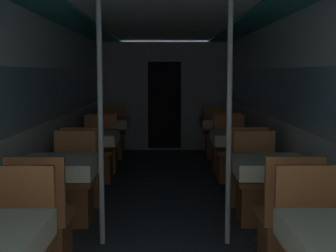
{
  "coord_description": "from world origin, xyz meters",
  "views": [
    {
      "loc": [
        -0.01,
        -1.4,
        1.48
      ],
      "look_at": [
        0.02,
        2.36,
        1.06
      ],
      "focal_mm": 50.0,
      "sensor_mm": 36.0,
      "label": 1
    }
  ],
  "objects_px": {
    "chair_right_near_2": "(245,180)",
    "chair_right_far_2": "(231,161)",
    "chair_left_far_2": "(98,161)",
    "chair_left_far_1": "(73,195)",
    "support_pole_left_1": "(101,126)",
    "support_pole_right_1": "(229,125)",
    "chair_left_far_3": "(113,142)",
    "dining_table_right_1": "(270,169)",
    "chair_left_near_2": "(84,180)",
    "chair_right_near_1": "(287,234)",
    "dining_table_left_3": "(109,124)",
    "dining_table_right_3": "(220,124)",
    "chair_left_near_3": "(104,153)",
    "chair_right_near_3": "(225,153)",
    "chair_right_far_1": "(256,194)",
    "dining_table_right_2": "(238,140)",
    "chair_right_far_3": "(216,142)",
    "chair_left_near_1": "(43,235)",
    "dining_table_left_2": "(91,140)",
    "dining_table_left_1": "(59,170)"
  },
  "relations": [
    {
      "from": "chair_left_near_1",
      "to": "chair_left_near_3",
      "type": "height_order",
      "value": "same"
    },
    {
      "from": "chair_left_far_1",
      "to": "chair_right_near_2",
      "type": "bearing_deg",
      "value": -160.62
    },
    {
      "from": "dining_table_right_2",
      "to": "chair_right_near_2",
      "type": "distance_m",
      "value": 0.69
    },
    {
      "from": "dining_table_left_3",
      "to": "chair_right_near_2",
      "type": "relative_size",
      "value": 0.83
    },
    {
      "from": "support_pole_right_1",
      "to": "dining_table_right_3",
      "type": "xyz_separation_m",
      "value": [
        0.36,
        3.62,
        -0.38
      ]
    },
    {
      "from": "chair_left_near_2",
      "to": "dining_table_left_2",
      "type": "bearing_deg",
      "value": 90.0
    },
    {
      "from": "chair_left_near_2",
      "to": "chair_left_far_1",
      "type": "bearing_deg",
      "value": -90.0
    },
    {
      "from": "chair_left_near_1",
      "to": "dining_table_right_3",
      "type": "xyz_separation_m",
      "value": [
        1.83,
        4.2,
        0.38
      ]
    },
    {
      "from": "dining_table_left_3",
      "to": "dining_table_right_3",
      "type": "relative_size",
      "value": 1.0
    },
    {
      "from": "chair_right_near_2",
      "to": "chair_right_far_2",
      "type": "distance_m",
      "value": 1.16
    },
    {
      "from": "chair_right_far_1",
      "to": "chair_right_near_2",
      "type": "xyz_separation_m",
      "value": [
        0.0,
        0.64,
        0.0
      ]
    },
    {
      "from": "chair_left_far_2",
      "to": "chair_right_far_2",
      "type": "bearing_deg",
      "value": -180.0
    },
    {
      "from": "dining_table_right_2",
      "to": "chair_right_near_2",
      "type": "xyz_separation_m",
      "value": [
        -0.0,
        -0.58,
        -0.38
      ]
    },
    {
      "from": "support_pole_left_1",
      "to": "dining_table_left_2",
      "type": "height_order",
      "value": "support_pole_left_1"
    },
    {
      "from": "support_pole_right_1",
      "to": "dining_table_right_2",
      "type": "bearing_deg",
      "value": 78.59
    },
    {
      "from": "dining_table_left_2",
      "to": "dining_table_left_3",
      "type": "xyz_separation_m",
      "value": [
        0.0,
        1.81,
        0.0
      ]
    },
    {
      "from": "chair_left_far_1",
      "to": "chair_left_far_2",
      "type": "bearing_deg",
      "value": -90.0
    },
    {
      "from": "chair_left_near_1",
      "to": "chair_right_near_1",
      "type": "bearing_deg",
      "value": 0.0
    },
    {
      "from": "dining_table_right_2",
      "to": "support_pole_right_1",
      "type": "bearing_deg",
      "value": -101.41
    },
    {
      "from": "support_pole_left_1",
      "to": "support_pole_right_1",
      "type": "relative_size",
      "value": 1.0
    },
    {
      "from": "chair_right_near_2",
      "to": "support_pole_right_1",
      "type": "bearing_deg",
      "value": -106.58
    },
    {
      "from": "chair_left_near_2",
      "to": "dining_table_left_3",
      "type": "bearing_deg",
      "value": 90.0
    },
    {
      "from": "dining_table_left_1",
      "to": "dining_table_right_1",
      "type": "distance_m",
      "value": 1.83
    },
    {
      "from": "chair_left_near_2",
      "to": "chair_left_near_1",
      "type": "bearing_deg",
      "value": -90.0
    },
    {
      "from": "dining_table_right_2",
      "to": "chair_left_near_2",
      "type": "bearing_deg",
      "value": -162.33
    },
    {
      "from": "chair_left_near_1",
      "to": "chair_left_near_3",
      "type": "bearing_deg",
      "value": 90.0
    },
    {
      "from": "chair_left_far_2",
      "to": "chair_right_near_1",
      "type": "bearing_deg",
      "value": 121.59
    },
    {
      "from": "dining_table_left_2",
      "to": "chair_right_near_3",
      "type": "distance_m",
      "value": 2.23
    },
    {
      "from": "dining_table_right_1",
      "to": "dining_table_right_3",
      "type": "bearing_deg",
      "value": 90.0
    },
    {
      "from": "chair_left_near_1",
      "to": "chair_left_near_3",
      "type": "xyz_separation_m",
      "value": [
        0.0,
        3.62,
        0.0
      ]
    },
    {
      "from": "dining_table_left_2",
      "to": "chair_right_near_2",
      "type": "relative_size",
      "value": 0.83
    },
    {
      "from": "chair_left_far_3",
      "to": "dining_table_right_1",
      "type": "bearing_deg",
      "value": 113.53
    },
    {
      "from": "dining_table_right_1",
      "to": "chair_right_near_3",
      "type": "distance_m",
      "value": 3.06
    },
    {
      "from": "chair_left_far_2",
      "to": "chair_left_near_3",
      "type": "relative_size",
      "value": 1.0
    },
    {
      "from": "dining_table_right_1",
      "to": "chair_right_far_3",
      "type": "height_order",
      "value": "chair_right_far_3"
    },
    {
      "from": "chair_left_near_1",
      "to": "chair_left_far_2",
      "type": "xyz_separation_m",
      "value": [
        0.0,
        2.97,
        0.0
      ]
    },
    {
      "from": "chair_left_far_3",
      "to": "dining_table_right_1",
      "type": "relative_size",
      "value": 1.2
    },
    {
      "from": "chair_right_far_2",
      "to": "dining_table_right_3",
      "type": "bearing_deg",
      "value": -90.0
    },
    {
      "from": "chair_left_far_3",
      "to": "chair_right_far_3",
      "type": "xyz_separation_m",
      "value": [
        1.83,
        0.0,
        0.0
      ]
    },
    {
      "from": "support_pole_left_1",
      "to": "chair_left_far_2",
      "type": "bearing_deg",
      "value": 98.68
    },
    {
      "from": "dining_table_left_2",
      "to": "chair_left_far_3",
      "type": "relative_size",
      "value": 0.83
    },
    {
      "from": "support_pole_left_1",
      "to": "chair_right_near_3",
      "type": "relative_size",
      "value": 2.3
    },
    {
      "from": "dining_table_right_3",
      "to": "chair_right_far_3",
      "type": "distance_m",
      "value": 0.69
    },
    {
      "from": "chair_left_far_2",
      "to": "chair_left_far_1",
      "type": "bearing_deg",
      "value": 90.0
    },
    {
      "from": "chair_left_far_1",
      "to": "chair_left_far_2",
      "type": "distance_m",
      "value": 1.81
    },
    {
      "from": "chair_right_far_1",
      "to": "chair_right_far_2",
      "type": "distance_m",
      "value": 1.81
    },
    {
      "from": "support_pole_left_1",
      "to": "chair_left_near_3",
      "type": "height_order",
      "value": "support_pole_left_1"
    },
    {
      "from": "chair_left_far_3",
      "to": "chair_right_near_1",
      "type": "relative_size",
      "value": 1.0
    },
    {
      "from": "chair_left_far_2",
      "to": "chair_right_near_2",
      "type": "height_order",
      "value": "same"
    },
    {
      "from": "chair_left_near_1",
      "to": "chair_left_near_2",
      "type": "xyz_separation_m",
      "value": [
        0.0,
        1.81,
        0.0
      ]
    }
  ]
}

